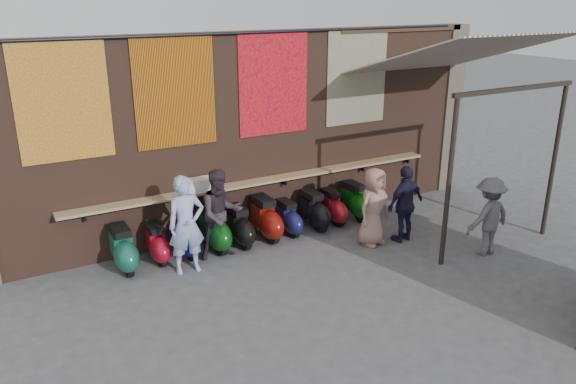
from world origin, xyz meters
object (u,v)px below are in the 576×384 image
object	(u,v)px
scooter_stool_4	(239,227)
scooter_stool_8	(332,207)
scooter_stool_5	(265,219)
shopper_grey	(489,216)
scooter_stool_1	(157,244)
scooter_stool_3	(214,229)
scooter_stool_9	(355,201)
scooter_stool_7	(313,210)
shopper_tan	(373,207)
scooter_stool_6	(288,218)
shopper_navy	(405,204)
diner_left	(186,225)
scooter_stool_0	(123,249)
shelf_box	(199,185)
diner_right	(221,214)
scooter_stool_2	(187,239)

from	to	relation	value
scooter_stool_4	scooter_stool_8	xyz separation A→B (m)	(2.21, 0.07, -0.03)
scooter_stool_5	shopper_grey	world-z (taller)	shopper_grey
scooter_stool_1	shopper_grey	size ratio (longest dim) A/B	0.49
scooter_stool_3	shopper_grey	bearing A→B (deg)	-31.26
scooter_stool_3	scooter_stool_9	distance (m)	3.28
scooter_stool_7	shopper_grey	xyz separation A→B (m)	(2.19, -2.64, 0.36)
scooter_stool_3	shopper_tan	xyz separation A→B (m)	(2.80, -1.26, 0.36)
scooter_stool_9	shopper_tan	world-z (taller)	shopper_tan
scooter_stool_6	scooter_stool_9	bearing A→B (deg)	0.92
scooter_stool_1	scooter_stool_3	xyz separation A→B (m)	(1.11, -0.04, 0.07)
scooter_stool_6	scooter_stool_7	distance (m)	0.62
scooter_stool_1	shopper_grey	xyz separation A→B (m)	(5.51, -2.71, 0.41)
scooter_stool_3	shopper_navy	xyz separation A→B (m)	(3.45, -1.44, 0.35)
scooter_stool_7	shopper_tan	bearing A→B (deg)	-64.53
diner_left	shopper_grey	size ratio (longest dim) A/B	1.17
scooter_stool_3	scooter_stool_8	xyz separation A→B (m)	(2.71, 0.03, -0.06)
scooter_stool_0	scooter_stool_1	world-z (taller)	scooter_stool_0
scooter_stool_0	shopper_tan	bearing A→B (deg)	-15.39
shelf_box	scooter_stool_5	world-z (taller)	shelf_box
scooter_stool_5	scooter_stool_9	size ratio (longest dim) A/B	1.07
scooter_stool_6	diner_right	world-z (taller)	diner_right
scooter_stool_8	scooter_stool_9	size ratio (longest dim) A/B	0.90
scooter_stool_6	scooter_stool_7	xyz separation A→B (m)	(0.62, 0.01, 0.05)
scooter_stool_9	scooter_stool_3	bearing A→B (deg)	179.85
scooter_stool_0	shopper_grey	distance (m)	6.69
scooter_stool_2	shelf_box	bearing A→B (deg)	36.69
shopper_grey	scooter_stool_2	bearing A→B (deg)	-28.73
diner_left	shopper_navy	xyz separation A→B (m)	(4.18, -0.85, -0.10)
shelf_box	scooter_stool_0	size ratio (longest dim) A/B	0.67
diner_right	shopper_tan	bearing A→B (deg)	-16.22
scooter_stool_2	diner_right	xyz separation A→B (m)	(0.57, -0.34, 0.51)
scooter_stool_4	scooter_stool_6	world-z (taller)	scooter_stool_4
diner_right	shopper_navy	world-z (taller)	diner_right
diner_left	scooter_stool_6	bearing A→B (deg)	17.67
scooter_stool_1	scooter_stool_8	xyz separation A→B (m)	(3.82, -0.01, 0.01)
scooter_stool_4	shopper_navy	world-z (taller)	shopper_navy
scooter_stool_5	scooter_stool_9	bearing A→B (deg)	0.11
shelf_box	scooter_stool_9	bearing A→B (deg)	-5.16
scooter_stool_5	shopper_tan	size ratio (longest dim) A/B	0.58
scooter_stool_4	scooter_stool_6	size ratio (longest dim) A/B	1.11
scooter_stool_4	scooter_stool_8	distance (m)	2.21
shelf_box	scooter_stool_7	size ratio (longest dim) A/B	0.69
scooter_stool_0	diner_left	distance (m)	1.24
scooter_stool_3	shopper_navy	distance (m)	3.75
scooter_stool_8	shopper_tan	bearing A→B (deg)	-86.08
scooter_stool_0	scooter_stool_8	size ratio (longest dim) A/B	1.13
scooter_stool_7	diner_right	xyz separation A→B (m)	(-2.20, -0.32, 0.46)
shopper_navy	diner_right	bearing A→B (deg)	-25.04
scooter_stool_0	scooter_stool_6	distance (m)	3.33
scooter_stool_0	scooter_stool_2	xyz separation A→B (m)	(1.17, 0.01, -0.07)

